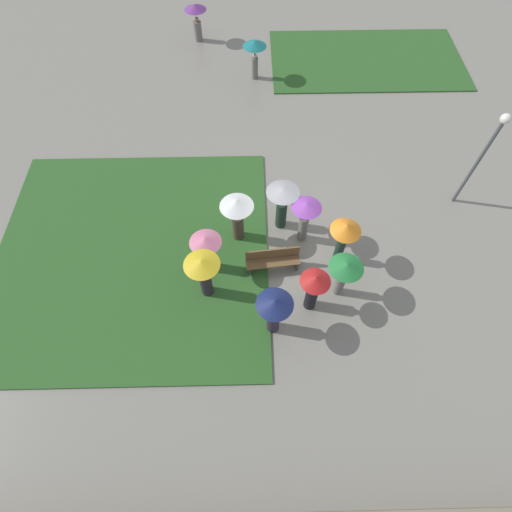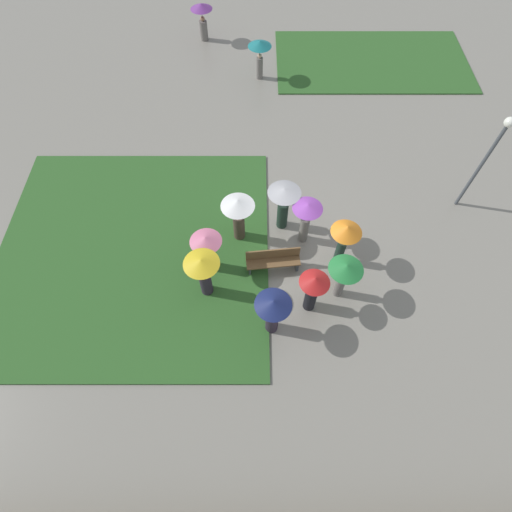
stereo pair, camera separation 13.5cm
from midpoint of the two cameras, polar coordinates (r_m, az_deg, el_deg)
name	(u,v)px [view 1 (the left image)]	position (r m, az deg, el deg)	size (l,w,h in m)	color
ground_plane	(287,237)	(14.31, 4.21, 2.68)	(90.00, 90.00, 0.00)	gray
lawn_patch_near	(132,253)	(14.55, -17.50, 0.45)	(9.39, 9.18, 0.06)	#2D5B26
lawn_patch_far	(366,59)	(22.90, 15.30, 25.47)	(9.48, 5.25, 0.06)	#2D5B26
park_bench	(273,259)	(13.22, 2.13, -0.49)	(1.83, 0.61, 0.90)	brown
lamp_post	(486,149)	(15.35, 29.77, 13.10)	(0.32, 0.32, 3.94)	#474C51
crowd_person_pink	(207,248)	(12.67, -7.36, 1.08)	(1.01, 1.01, 1.77)	#282D47
crowd_person_purple	(305,215)	(13.24, 6.76, 5.89)	(0.99, 0.99, 1.93)	slate
crowd_person_white	(237,212)	(13.15, -3.02, 6.29)	(1.12, 1.12, 2.01)	#47382D
crowd_person_red	(314,287)	(11.97, 7.92, -4.44)	(0.91, 0.91, 1.84)	black
crowd_person_grey	(282,201)	(13.59, 3.48, 7.85)	(1.12, 1.12, 1.95)	#1E3328
crowd_person_green	(345,271)	(12.26, 12.27, -2.08)	(1.06, 1.06, 1.77)	slate
crowd_person_navy	(274,310)	(11.44, 2.27, -7.67)	(1.07, 1.07, 1.92)	#2D2333
crowd_person_yellow	(203,272)	(12.09, -7.83, -2.28)	(1.09, 1.09, 1.97)	#2D2333
crowd_person_orange	(344,234)	(12.88, 12.20, 3.02)	(0.99, 0.99, 1.93)	#1E3328
lone_walker_far_path	(196,15)	(23.36, -8.76, 30.87)	(1.09, 1.09, 1.78)	slate
lone_walker_mid_plaza	(255,50)	(20.29, -0.41, 27.33)	(1.07, 1.07, 1.80)	slate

